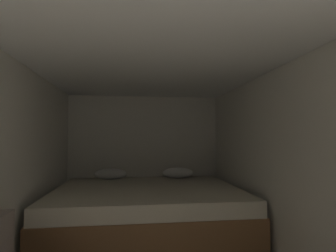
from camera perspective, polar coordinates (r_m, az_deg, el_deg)
The scene contains 4 objects.
wall_back at distance 4.72m, azimuth -5.09°, elevation -6.37°, with size 2.67×0.05×2.08m, color silver.
wall_right at distance 2.73m, azimuth 26.48°, elevation -8.83°, with size 0.05×4.85×2.08m, color silver.
ceiling_slab at distance 2.39m, azimuth -2.39°, elevation 15.92°, with size 2.67×4.85×0.05m, color white.
bed at distance 3.79m, azimuth -4.43°, elevation -17.92°, with size 2.45×1.97×0.86m.
Camera 1 is at (-0.20, -0.29, 1.35)m, focal length 28.58 mm.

